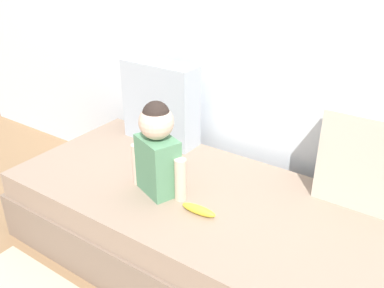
{
  "coord_description": "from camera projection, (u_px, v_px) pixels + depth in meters",
  "views": [
    {
      "loc": [
        0.83,
        -1.4,
        1.52
      ],
      "look_at": [
        -0.13,
        0.0,
        0.66
      ],
      "focal_mm": 38.62,
      "sensor_mm": 36.0,
      "label": 1
    }
  ],
  "objects": [
    {
      "name": "throw_pillow_right",
      "position": [
        373.0,
        161.0,
        1.81
      ],
      "size": [
        0.44,
        0.16,
        0.45
      ],
      "primitive_type": "cube",
      "color": "beige",
      "rests_on": "couch"
    },
    {
      "name": "back_wall",
      "position": [
        281.0,
        4.0,
        2.02
      ],
      "size": [
        5.35,
        0.1,
        2.43
      ],
      "primitive_type": "cube",
      "color": "silver",
      "rests_on": "ground"
    },
    {
      "name": "throw_pillow_left",
      "position": [
        161.0,
        103.0,
        2.4
      ],
      "size": [
        0.46,
        0.16,
        0.48
      ],
      "primitive_type": "cube",
      "color": "#B2BCC6",
      "rests_on": "couch"
    },
    {
      "name": "toddler",
      "position": [
        157.0,
        148.0,
        1.91
      ],
      "size": [
        0.32,
        0.2,
        0.46
      ],
      "color": "#568E66",
      "rests_on": "couch"
    },
    {
      "name": "banana",
      "position": [
        199.0,
        210.0,
        1.83
      ],
      "size": [
        0.17,
        0.05,
        0.04
      ],
      "primitive_type": "ellipsoid",
      "rotation": [
        0.0,
        0.0,
        0.04
      ],
      "color": "yellow",
      "rests_on": "couch"
    },
    {
      "name": "ground_plane",
      "position": [
        212.0,
        264.0,
        2.13
      ],
      "size": [
        12.0,
        12.0,
        0.0
      ],
      "primitive_type": "plane",
      "color": "#93704C"
    },
    {
      "name": "couch",
      "position": [
        213.0,
        233.0,
        2.04
      ],
      "size": [
        2.15,
        0.91,
        0.41
      ],
      "color": "#826C5B",
      "rests_on": "ground"
    }
  ]
}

